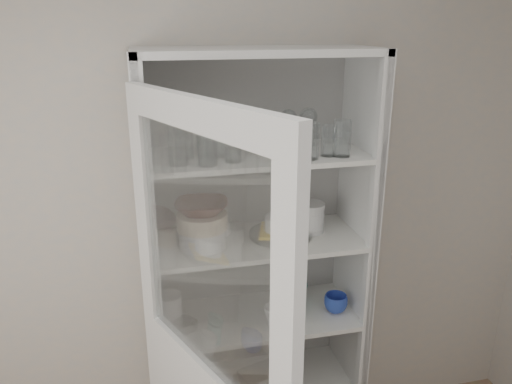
{
  "coord_description": "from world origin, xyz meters",
  "views": [
    {
      "loc": [
        -0.27,
        -0.76,
        2.2
      ],
      "look_at": [
        0.2,
        1.27,
        1.48
      ],
      "focal_mm": 35.0,
      "sensor_mm": 36.0,
      "label": 1
    }
  ],
  "objects_px": {
    "pantry_cabinet": "(253,292)",
    "goblet_2": "(288,126)",
    "mug_blue": "(336,303)",
    "white_canister": "(169,308)",
    "measuring_cups": "(182,325)",
    "goblet_0": "(182,134)",
    "goblet_1": "(249,128)",
    "goblet_3": "(308,125)",
    "cream_bowl": "(202,221)",
    "plate_stack_front": "(203,237)",
    "grey_bowl_stack": "(310,217)",
    "teal_jar": "(292,298)",
    "white_ramekin": "(281,223)",
    "tin_box": "(260,376)",
    "terracotta_bowl": "(202,207)",
    "mug_teal": "(297,292)",
    "mug_white": "(275,315)",
    "plate_stack_back": "(211,226)",
    "yellow_trivet": "(281,231)",
    "glass_platter": "(281,234)"
  },
  "relations": [
    {
      "from": "goblet_2",
      "to": "teal_jar",
      "type": "relative_size",
      "value": 1.79
    },
    {
      "from": "yellow_trivet",
      "to": "white_canister",
      "type": "bearing_deg",
      "value": 177.08
    },
    {
      "from": "goblet_1",
      "to": "goblet_2",
      "type": "bearing_deg",
      "value": 11.38
    },
    {
      "from": "terracotta_bowl",
      "to": "white_ramekin",
      "type": "height_order",
      "value": "terracotta_bowl"
    },
    {
      "from": "terracotta_bowl",
      "to": "tin_box",
      "type": "xyz_separation_m",
      "value": [
        0.27,
        0.03,
        -0.95
      ]
    },
    {
      "from": "white_canister",
      "to": "mug_white",
      "type": "bearing_deg",
      "value": -15.83
    },
    {
      "from": "goblet_0",
      "to": "plate_stack_front",
      "type": "relative_size",
      "value": 0.72
    },
    {
      "from": "pantry_cabinet",
      "to": "mug_blue",
      "type": "relative_size",
      "value": 18.51
    },
    {
      "from": "plate_stack_back",
      "to": "teal_jar",
      "type": "relative_size",
      "value": 1.89
    },
    {
      "from": "plate_stack_front",
      "to": "glass_platter",
      "type": "height_order",
      "value": "plate_stack_front"
    },
    {
      "from": "teal_jar",
      "to": "white_ramekin",
      "type": "bearing_deg",
      "value": -166.02
    },
    {
      "from": "cream_bowl",
      "to": "goblet_3",
      "type": "bearing_deg",
      "value": 13.92
    },
    {
      "from": "plate_stack_front",
      "to": "glass_platter",
      "type": "relative_size",
      "value": 0.72
    },
    {
      "from": "plate_stack_front",
      "to": "grey_bowl_stack",
      "type": "bearing_deg",
      "value": 5.4
    },
    {
      "from": "goblet_3",
      "to": "terracotta_bowl",
      "type": "xyz_separation_m",
      "value": [
        -0.51,
        -0.13,
        -0.31
      ]
    },
    {
      "from": "terracotta_bowl",
      "to": "mug_teal",
      "type": "distance_m",
      "value": 0.72
    },
    {
      "from": "teal_jar",
      "to": "tin_box",
      "type": "bearing_deg",
      "value": -174.99
    },
    {
      "from": "plate_stack_front",
      "to": "cream_bowl",
      "type": "bearing_deg",
      "value": 180.0
    },
    {
      "from": "goblet_1",
      "to": "grey_bowl_stack",
      "type": "height_order",
      "value": "goblet_1"
    },
    {
      "from": "pantry_cabinet",
      "to": "white_canister",
      "type": "distance_m",
      "value": 0.41
    },
    {
      "from": "goblet_3",
      "to": "mug_white",
      "type": "distance_m",
      "value": 0.89
    },
    {
      "from": "pantry_cabinet",
      "to": "yellow_trivet",
      "type": "distance_m",
      "value": 0.37
    },
    {
      "from": "glass_platter",
      "to": "mug_white",
      "type": "relative_size",
      "value": 2.81
    },
    {
      "from": "yellow_trivet",
      "to": "teal_jar",
      "type": "height_order",
      "value": "yellow_trivet"
    },
    {
      "from": "goblet_0",
      "to": "glass_platter",
      "type": "height_order",
      "value": "goblet_0"
    },
    {
      "from": "terracotta_bowl",
      "to": "teal_jar",
      "type": "distance_m",
      "value": 0.69
    },
    {
      "from": "yellow_trivet",
      "to": "measuring_cups",
      "type": "xyz_separation_m",
      "value": [
        -0.48,
        -0.05,
        -0.4
      ]
    },
    {
      "from": "plate_stack_back",
      "to": "grey_bowl_stack",
      "type": "bearing_deg",
      "value": -12.12
    },
    {
      "from": "white_ramekin",
      "to": "grey_bowl_stack",
      "type": "xyz_separation_m",
      "value": [
        0.15,
        0.02,
        0.01
      ]
    },
    {
      "from": "mug_teal",
      "to": "white_canister",
      "type": "relative_size",
      "value": 0.71
    },
    {
      "from": "goblet_0",
      "to": "white_ramekin",
      "type": "relative_size",
      "value": 1.02
    },
    {
      "from": "grey_bowl_stack",
      "to": "mug_white",
      "type": "height_order",
      "value": "grey_bowl_stack"
    },
    {
      "from": "mug_teal",
      "to": "white_canister",
      "type": "bearing_deg",
      "value": -172.44
    },
    {
      "from": "white_canister",
      "to": "measuring_cups",
      "type": "bearing_deg",
      "value": -57.28
    },
    {
      "from": "goblet_1",
      "to": "goblet_3",
      "type": "relative_size",
      "value": 1.02
    },
    {
      "from": "pantry_cabinet",
      "to": "goblet_2",
      "type": "xyz_separation_m",
      "value": [
        0.18,
        0.05,
        0.81
      ]
    },
    {
      "from": "mug_teal",
      "to": "measuring_cups",
      "type": "distance_m",
      "value": 0.61
    },
    {
      "from": "white_ramekin",
      "to": "yellow_trivet",
      "type": "bearing_deg",
      "value": 0.0
    },
    {
      "from": "goblet_3",
      "to": "cream_bowl",
      "type": "relative_size",
      "value": 0.83
    },
    {
      "from": "goblet_1",
      "to": "white_ramekin",
      "type": "relative_size",
      "value": 1.28
    },
    {
      "from": "plate_stack_back",
      "to": "terracotta_bowl",
      "type": "xyz_separation_m",
      "value": [
        -0.06,
        -0.15,
        0.15
      ]
    },
    {
      "from": "teal_jar",
      "to": "goblet_2",
      "type": "bearing_deg",
      "value": 96.05
    },
    {
      "from": "cream_bowl",
      "to": "white_ramekin",
      "type": "xyz_separation_m",
      "value": [
        0.36,
        0.03,
        -0.06
      ]
    },
    {
      "from": "cream_bowl",
      "to": "teal_jar",
      "type": "relative_size",
      "value": 2.25
    },
    {
      "from": "plate_stack_front",
      "to": "grey_bowl_stack",
      "type": "height_order",
      "value": "grey_bowl_stack"
    },
    {
      "from": "goblet_0",
      "to": "goblet_1",
      "type": "relative_size",
      "value": 0.79
    },
    {
      "from": "goblet_0",
      "to": "goblet_1",
      "type": "height_order",
      "value": "goblet_1"
    },
    {
      "from": "cream_bowl",
      "to": "white_ramekin",
      "type": "bearing_deg",
      "value": 4.14
    },
    {
      "from": "pantry_cabinet",
      "to": "plate_stack_front",
      "type": "height_order",
      "value": "pantry_cabinet"
    },
    {
      "from": "goblet_0",
      "to": "goblet_2",
      "type": "relative_size",
      "value": 0.84
    }
  ]
}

